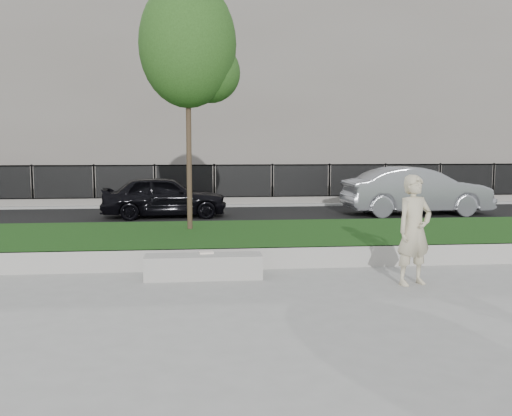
{
  "coord_description": "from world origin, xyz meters",
  "views": [
    {
      "loc": [
        -1.2,
        -9.38,
        2.3
      ],
      "look_at": [
        -0.12,
        1.2,
        1.13
      ],
      "focal_mm": 40.0,
      "sensor_mm": 36.0,
      "label": 1
    }
  ],
  "objects": [
    {
      "name": "book",
      "position": [
        -1.07,
        0.54,
        0.43
      ],
      "size": [
        0.26,
        0.2,
        0.03
      ],
      "primitive_type": "cube",
      "rotation": [
        0.0,
        0.0,
        0.1
      ],
      "color": "white",
      "rests_on": "stone_bench"
    },
    {
      "name": "ground",
      "position": [
        0.0,
        0.0,
        0.0
      ],
      "size": [
        90.0,
        90.0,
        0.0
      ],
      "primitive_type": "plane",
      "color": "gray",
      "rests_on": "ground"
    },
    {
      "name": "street",
      "position": [
        0.0,
        8.5,
        0.02
      ],
      "size": [
        34.0,
        7.0,
        0.04
      ],
      "primitive_type": "cube",
      "color": "black",
      "rests_on": "ground"
    },
    {
      "name": "young_tree",
      "position": [
        -1.32,
        3.71,
        4.44
      ],
      "size": [
        2.27,
        2.17,
        5.56
      ],
      "color": "#38281C",
      "rests_on": "grass_bank"
    },
    {
      "name": "man",
      "position": [
        2.34,
        -0.4,
        0.91
      ],
      "size": [
        0.77,
        0.63,
        1.83
      ],
      "primitive_type": "imported",
      "rotation": [
        0.0,
        0.0,
        0.33
      ],
      "color": "beige",
      "rests_on": "ground"
    },
    {
      "name": "grass_bank",
      "position": [
        0.0,
        3.0,
        0.2
      ],
      "size": [
        34.0,
        4.0,
        0.4
      ],
      "primitive_type": "cube",
      "color": "black",
      "rests_on": "ground"
    },
    {
      "name": "car_silver",
      "position": [
        5.92,
        8.6,
        0.82
      ],
      "size": [
        4.79,
        1.8,
        1.56
      ],
      "primitive_type": "imported",
      "rotation": [
        0.0,
        0.0,
        1.6
      ],
      "color": "gray",
      "rests_on": "street"
    },
    {
      "name": "car_dark",
      "position": [
        -2.27,
        8.74,
        0.7
      ],
      "size": [
        4.0,
        1.84,
        1.33
      ],
      "primitive_type": "imported",
      "rotation": [
        0.0,
        0.0,
        1.64
      ],
      "color": "black",
      "rests_on": "street"
    },
    {
      "name": "grass_kerb",
      "position": [
        0.0,
        1.04,
        0.2
      ],
      "size": [
        34.0,
        0.08,
        0.4
      ],
      "primitive_type": "cube",
      "color": "#A29F97",
      "rests_on": "ground"
    },
    {
      "name": "iron_fence",
      "position": [
        0.0,
        12.0,
        0.54
      ],
      "size": [
        32.0,
        0.3,
        1.5
      ],
      "color": "slate",
      "rests_on": "far_pavement"
    },
    {
      "name": "building_facade",
      "position": [
        0.0,
        20.0,
        5.0
      ],
      "size": [
        34.0,
        10.0,
        10.0
      ],
      "primitive_type": "cube",
      "color": "slate",
      "rests_on": "ground"
    },
    {
      "name": "stone_bench",
      "position": [
        -1.12,
        0.4,
        0.21
      ],
      "size": [
        2.03,
        0.51,
        0.41
      ],
      "primitive_type": "cube",
      "color": "#A29F97",
      "rests_on": "ground"
    },
    {
      "name": "far_pavement",
      "position": [
        0.0,
        13.0,
        0.06
      ],
      "size": [
        34.0,
        3.0,
        0.12
      ],
      "primitive_type": "cube",
      "color": "gray",
      "rests_on": "ground"
    }
  ]
}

